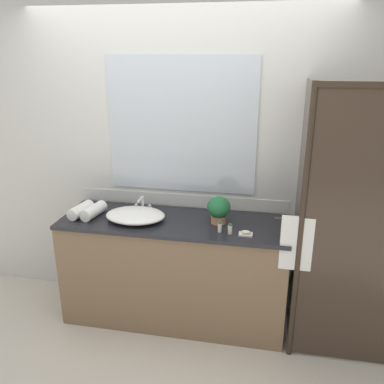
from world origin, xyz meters
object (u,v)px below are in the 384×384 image
Objects in this scene: potted_plant at (219,209)px; rolled_towel_middle at (94,211)px; amenity_bottle_shampoo at (230,229)px; soap_dish at (246,233)px; rolled_towel_near_edge at (81,210)px; faucet at (143,206)px; sink_basin at (135,215)px; amenity_bottle_lotion at (220,227)px.

potted_plant reaches higher than rolled_towel_middle.
amenity_bottle_shampoo is 1.12m from rolled_towel_middle.
soap_dish is at bearing -39.20° from potted_plant.
faucet is at bearing 21.77° from rolled_towel_near_edge.
sink_basin is at bearing -0.03° from rolled_towel_near_edge.
sink_basin is 1.93× the size of rolled_towel_near_edge.
potted_plant is 2.63× the size of amenity_bottle_lotion.
sink_basin is 0.19m from faucet.
sink_basin is at bearing -90.00° from faucet.
rolled_towel_near_edge is (-0.46, -0.18, 0.00)m from faucet.
amenity_bottle_shampoo is at bearing 179.43° from soap_dish.
faucet is at bearing 90.00° from sink_basin.
sink_basin is 4.73× the size of soap_dish.
faucet is 2.17× the size of amenity_bottle_shampoo.
faucet is 0.69× the size of rolled_towel_near_edge.
faucet is 0.67× the size of rolled_towel_middle.
amenity_bottle_shampoo is 1.23m from rolled_towel_near_edge.
potted_plant is 0.87× the size of rolled_towel_near_edge.
soap_dish is at bearing -5.39° from rolled_towel_middle.
rolled_towel_middle is (0.11, 0.00, 0.00)m from rolled_towel_near_edge.
rolled_towel_middle is at bearing -152.87° from faucet.
rolled_towel_near_edge is at bearing 175.34° from amenity_bottle_lotion.
faucet is 0.79× the size of potted_plant.
amenity_bottle_shampoo is at bearing -5.88° from rolled_towel_middle.
rolled_towel_near_edge and rolled_towel_middle have the same top height.
amenity_bottle_lotion is at bearing 174.56° from soap_dish.
faucet reaches higher than rolled_towel_middle.
sink_basin is 2.78× the size of faucet.
potted_plant is 1.01m from rolled_towel_middle.
rolled_towel_middle is (-1.23, 0.12, 0.03)m from soap_dish.
amenity_bottle_shampoo is at bearing -12.44° from amenity_bottle_lotion.
sink_basin reaches higher than soap_dish.
soap_dish is 0.41× the size of rolled_towel_near_edge.
sink_basin is 0.35m from rolled_towel_middle.
amenity_bottle_lotion is 0.32× the size of rolled_towel_middle.
faucet is 2.09× the size of amenity_bottle_lotion.
amenity_bottle_shampoo is at bearing -5.16° from rolled_towel_near_edge.
potted_plant is 0.84× the size of rolled_towel_middle.
soap_dish is 0.19m from amenity_bottle_lotion.
amenity_bottle_lotion is at bearing -7.77° from sink_basin.
sink_basin is 0.46m from rolled_towel_near_edge.
rolled_towel_middle is at bearing 174.12° from amenity_bottle_shampoo.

